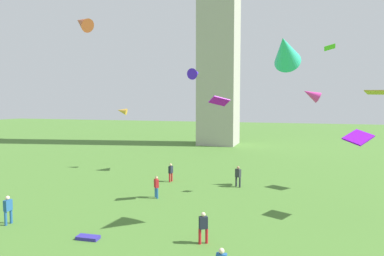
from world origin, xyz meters
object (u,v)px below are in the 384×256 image
kite_flying_0 (219,101)px  kite_flying_1 (122,111)px  person_3 (238,175)px  kite_flying_3 (285,50)px  person_4 (8,208)px  kite_flying_2 (376,92)px  kite_flying_6 (82,23)px  kite_flying_4 (195,73)px  person_2 (203,226)px  person_1 (171,171)px  kite_bundle_2 (88,238)px  kite_flying_8 (311,94)px  person_5 (156,186)px  kite_flying_7 (358,137)px  kite_flying_5 (330,47)px

kite_flying_0 → kite_flying_1: 15.52m
person_3 → kite_flying_3: kite_flying_3 is taller
person_4 → kite_flying_1: bearing=-171.9°
kite_flying_2 → kite_flying_6: (-21.85, -7.49, 5.30)m
person_3 → kite_flying_4: size_ratio=0.94×
person_2 → kite_flying_0: (-0.83, 7.04, 6.30)m
person_1 → person_2: bearing=38.2°
kite_bundle_2 → kite_flying_8: bearing=52.6°
kite_flying_0 → person_5: bearing=145.8°
person_2 → kite_flying_3: 10.05m
person_4 → kite_flying_4: 20.81m
kite_flying_4 → kite_flying_7: (13.53, -10.32, -5.14)m
kite_flying_4 → kite_flying_0: bearing=123.5°
kite_flying_4 → person_1: bearing=88.8°
kite_flying_1 → kite_flying_5: size_ratio=1.55×
person_5 → person_2: bearing=-3.4°
kite_flying_4 → kite_bundle_2: bearing=96.6°
kite_bundle_2 → kite_flying_4: bearing=89.2°
person_5 → kite_flying_6: kite_flying_6 is taller
kite_flying_3 → kite_flying_6: kite_flying_6 is taller
person_5 → kite_flying_8: (10.98, 6.83, 6.88)m
kite_flying_0 → kite_flying_1: kite_flying_0 is taller
person_2 → kite_flying_0: kite_flying_0 is taller
kite_flying_3 → kite_flying_8: kite_flying_3 is taller
kite_flying_4 → kite_flying_6: 12.30m
person_5 → kite_flying_5: size_ratio=2.04×
person_4 → kite_flying_5: (18.12, 12.02, 10.24)m
person_5 → kite_flying_5: 16.47m
person_1 → kite_flying_5: (12.94, -0.64, 10.26)m
person_1 → kite_flying_1: bearing=-109.9°
person_3 → kite_bundle_2: person_3 is taller
kite_flying_5 → kite_flying_7: (1.37, -4.64, -6.20)m
person_4 → kite_flying_3: (15.23, 3.70, 8.88)m
person_1 → kite_flying_4: (0.77, 5.04, 9.20)m
person_2 → kite_flying_8: bearing=36.1°
kite_flying_2 → kite_flying_4: kite_flying_4 is taller
kite_bundle_2 → kite_flying_2: bearing=43.2°
kite_flying_5 → kite_flying_8: kite_flying_5 is taller
kite_flying_4 → kite_flying_8: bearing=170.9°
person_2 → kite_flying_0: 9.48m
kite_flying_5 → kite_bundle_2: bearing=-137.5°
person_3 → kite_flying_1: bearing=-167.9°
kite_flying_0 → person_3: bearing=44.0°
person_4 → kite_flying_7: size_ratio=0.87×
kite_flying_2 → person_3: bearing=39.2°
person_4 → kite_bundle_2: bearing=87.3°
kite_flying_0 → kite_flying_8: bearing=6.8°
person_3 → kite_flying_4: kite_flying_4 is taller
kite_flying_8 → person_5: bearing=-68.0°
person_2 → kite_bundle_2: size_ratio=1.38×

